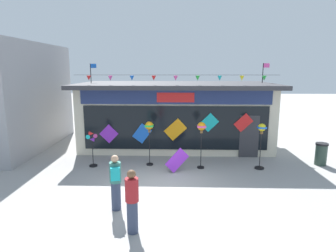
% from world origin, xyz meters
% --- Properties ---
extents(ground_plane, '(80.00, 80.00, 0.00)m').
position_xyz_m(ground_plane, '(0.00, 0.00, 0.00)').
color(ground_plane, '#9E9B99').
extents(kite_shop_building, '(10.00, 5.14, 4.41)m').
position_xyz_m(kite_shop_building, '(0.46, 6.00, 1.72)').
color(kite_shop_building, beige).
rests_on(kite_shop_building, ground_plane).
extents(wind_spinner_far_left, '(0.44, 0.34, 1.54)m').
position_xyz_m(wind_spinner_far_left, '(-3.05, 2.25, 1.05)').
color(wind_spinner_far_left, black).
rests_on(wind_spinner_far_left, ground_plane).
extents(wind_spinner_left, '(0.36, 0.36, 1.92)m').
position_xyz_m(wind_spinner_left, '(-0.64, 2.53, 1.59)').
color(wind_spinner_left, black).
rests_on(wind_spinner_left, ground_plane).
extents(wind_spinner_center_left, '(0.36, 0.36, 1.97)m').
position_xyz_m(wind_spinner_center_left, '(1.55, 2.21, 1.62)').
color(wind_spinner_center_left, black).
rests_on(wind_spinner_center_left, ground_plane).
extents(wind_spinner_center_right, '(0.38, 0.38, 1.92)m').
position_xyz_m(wind_spinner_center_right, '(4.00, 2.21, 1.44)').
color(wind_spinner_center_right, black).
rests_on(wind_spinner_center_right, ground_plane).
extents(person_near_camera, '(0.34, 0.34, 1.68)m').
position_xyz_m(person_near_camera, '(-0.57, -2.76, 0.86)').
color(person_near_camera, '#333D56').
rests_on(person_near_camera, ground_plane).
extents(person_mid_plaza, '(0.36, 0.47, 1.68)m').
position_xyz_m(person_mid_plaza, '(-1.24, -1.57, 0.89)').
color(person_mid_plaza, '#333D56').
rests_on(person_mid_plaza, ground_plane).
extents(trash_bin, '(0.52, 0.52, 0.97)m').
position_xyz_m(trash_bin, '(6.80, 2.81, 0.49)').
color(trash_bin, '#2D4238').
rests_on(trash_bin, ground_plane).
extents(display_kite_on_ground, '(0.98, 0.32, 0.98)m').
position_xyz_m(display_kite_on_ground, '(0.55, 1.71, 0.49)').
color(display_kite_on_ground, purple).
rests_on(display_kite_on_ground, ground_plane).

